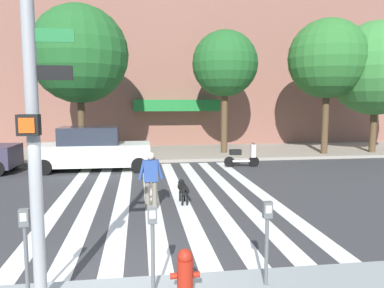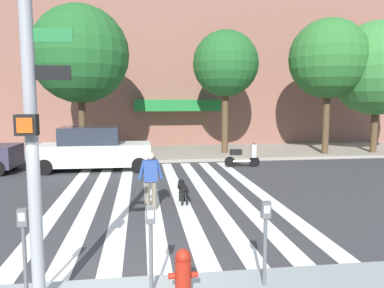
# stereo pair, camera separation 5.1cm
# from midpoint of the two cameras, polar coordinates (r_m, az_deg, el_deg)

# --- Properties ---
(ground_plane) EXTENTS (160.00, 160.00, 0.00)m
(ground_plane) POSITION_cam_midpoint_polar(r_m,az_deg,el_deg) (12.61, -9.48, -7.57)
(ground_plane) COLOR #353538
(sidewalk_far) EXTENTS (80.00, 6.00, 0.15)m
(sidewalk_far) POSITION_cam_midpoint_polar(r_m,az_deg,el_deg) (21.60, -8.88, -1.42)
(sidewalk_far) COLOR gray
(sidewalk_far) RESTS_ON ground_plane
(crosswalk_stripes) EXTENTS (6.75, 11.72, 0.01)m
(crosswalk_stripes) POSITION_cam_midpoint_polar(r_m,az_deg,el_deg) (12.63, -4.25, -7.45)
(crosswalk_stripes) COLOR silver
(crosswalk_stripes) RESTS_ON ground_plane
(traffic_light_pole) EXTENTS (0.74, 0.46, 5.80)m
(traffic_light_pole) POSITION_cam_midpoint_polar(r_m,az_deg,el_deg) (5.62, -23.57, 10.63)
(traffic_light_pole) COLOR gray
(traffic_light_pole) RESTS_ON sidewalk_near
(fire_hydrant) EXTENTS (0.44, 0.32, 0.76)m
(fire_hydrant) POSITION_cam_midpoint_polar(r_m,az_deg,el_deg) (5.88, -1.32, -19.13)
(fire_hydrant) COLOR maroon
(fire_hydrant) RESTS_ON sidewalk_near
(parking_meter_curbside) EXTENTS (0.14, 0.11, 1.36)m
(parking_meter_curbside) POSITION_cam_midpoint_polar(r_m,az_deg,el_deg) (6.21, -24.06, -13.20)
(parking_meter_curbside) COLOR #515456
(parking_meter_curbside) RESTS_ON sidewalk_near
(parking_meter_second_along) EXTENTS (0.14, 0.11, 1.36)m
(parking_meter_second_along) POSITION_cam_midpoint_polar(r_m,az_deg,el_deg) (5.86, -6.22, -13.86)
(parking_meter_second_along) COLOR #515456
(parking_meter_second_along) RESTS_ON sidewalk_near
(parking_meter_third_along) EXTENTS (0.14, 0.11, 1.36)m
(parking_meter_third_along) POSITION_cam_midpoint_polar(r_m,az_deg,el_deg) (6.18, 11.02, -12.83)
(parking_meter_third_along) COLOR #515456
(parking_meter_third_along) RESTS_ON sidewalk_near
(parked_car_behind_first) EXTENTS (4.85, 2.05, 1.92)m
(parked_car_behind_first) POSITION_cam_midpoint_polar(r_m,az_deg,el_deg) (17.16, -14.75, -0.81)
(parked_car_behind_first) COLOR silver
(parked_car_behind_first) RESTS_ON ground_plane
(parked_scooter) EXTENTS (1.63, 0.50, 1.11)m
(parked_scooter) POSITION_cam_midpoint_polar(r_m,az_deg,el_deg) (17.60, 7.45, -1.90)
(parked_scooter) COLOR black
(parked_scooter) RESTS_ON ground_plane
(street_tree_nearest) EXTENTS (4.81, 4.81, 7.58)m
(street_tree_nearest) POSITION_cam_midpoint_polar(r_m,az_deg,el_deg) (19.91, -16.72, 12.82)
(street_tree_nearest) COLOR #4C3823
(street_tree_nearest) RESTS_ON sidewalk_far
(street_tree_middle) EXTENTS (3.60, 3.60, 6.72)m
(street_tree_middle) POSITION_cam_midpoint_polar(r_m,az_deg,el_deg) (21.16, 4.91, 11.94)
(street_tree_middle) COLOR #4C3823
(street_tree_middle) RESTS_ON sidewalk_far
(street_tree_further) EXTENTS (4.24, 4.24, 7.26)m
(street_tree_further) POSITION_cam_midpoint_polar(r_m,az_deg,el_deg) (21.99, 19.74, 11.99)
(street_tree_further) COLOR #4C3823
(street_tree_further) RESTS_ON sidewalk_far
(street_tree_furthest) EXTENTS (5.15, 5.15, 7.24)m
(street_tree_furthest) POSITION_cam_midpoint_polar(r_m,az_deg,el_deg) (23.56, 26.02, 10.19)
(street_tree_furthest) COLOR #4C3823
(street_tree_furthest) RESTS_ON sidewalk_far
(pedestrian_dog_walker) EXTENTS (0.71, 0.26, 1.64)m
(pedestrian_dog_walker) POSITION_cam_midpoint_polar(r_m,az_deg,el_deg) (10.66, -6.38, -5.04)
(pedestrian_dog_walker) COLOR #6B6051
(pedestrian_dog_walker) RESTS_ON ground_plane
(dog_on_leash) EXTENTS (0.29, 1.07, 0.65)m
(dog_on_leash) POSITION_cam_midpoint_polar(r_m,az_deg,el_deg) (11.39, -1.48, -6.72)
(dog_on_leash) COLOR black
(dog_on_leash) RESTS_ON ground_plane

